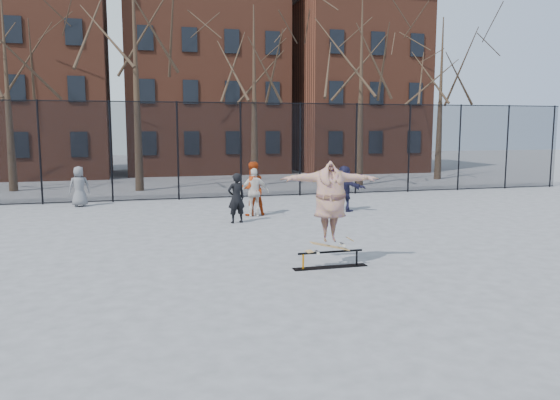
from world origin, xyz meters
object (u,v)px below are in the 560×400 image
object	(u,v)px
skateboard	(330,248)
bystander_black	(236,198)
skater	(330,206)
bystander_grey	(79,186)
bystander_red	(252,189)
skate_rail	(330,261)
bystander_white	(255,192)
bystander_navy	(344,188)

from	to	relation	value
skateboard	bystander_black	bearing A→B (deg)	98.93
skater	bystander_grey	xyz separation A→B (m)	(-5.96, 10.84, -0.56)
bystander_grey	bystander_red	world-z (taller)	bystander_red
bystander_red	bystander_grey	bearing A→B (deg)	-40.69
skateboard	bystander_black	distance (m)	5.95
skate_rail	skateboard	xyz separation A→B (m)	(-0.02, 0.00, 0.27)
skate_rail	bystander_white	world-z (taller)	bystander_white
bystander_black	bystander_navy	distance (m)	4.35
skater	bystander_navy	bearing A→B (deg)	75.78
bystander_grey	bystander_black	xyz separation A→B (m)	(5.04, -4.97, 0.02)
bystander_grey	bystander_black	bearing A→B (deg)	128.00
bystander_black	bystander_navy	world-z (taller)	bystander_navy
bystander_grey	bystander_red	bearing A→B (deg)	140.13
skater	bystander_black	world-z (taller)	skater
skateboard	bystander_white	size ratio (longest dim) A/B	0.56
skateboard	bystander_grey	world-z (taller)	bystander_grey
bystander_black	bystander_navy	bearing A→B (deg)	-174.57
skate_rail	skateboard	distance (m)	0.27
skater	bystander_white	world-z (taller)	skater
skater	bystander_white	size ratio (longest dim) A/B	1.29
bystander_red	bystander_white	world-z (taller)	bystander_red
bystander_white	bystander_navy	bearing A→B (deg)	-171.62
skateboard	bystander_red	world-z (taller)	bystander_red
bystander_white	bystander_navy	size ratio (longest dim) A/B	1.00
bystander_grey	bystander_navy	size ratio (longest dim) A/B	0.94
skate_rail	bystander_red	size ratio (longest dim) A/B	0.90
skate_rail	bystander_red	world-z (taller)	bystander_red
bystander_grey	bystander_navy	distance (m)	9.86
skate_rail	bystander_red	xyz separation A→B (m)	(-0.16, 7.13, 0.77)
skate_rail	skater	world-z (taller)	skater
bystander_black	bystander_white	bearing A→B (deg)	-139.87
bystander_black	bystander_navy	xyz separation A→B (m)	(4.14, 1.36, 0.03)
bystander_grey	skateboard	bearing A→B (deg)	111.44
skate_rail	bystander_navy	xyz separation A→B (m)	(3.20, 7.23, 0.67)
bystander_red	bystander_white	distance (m)	0.21
skateboard	bystander_black	xyz separation A→B (m)	(-0.92, 5.87, 0.37)
skater	bystander_navy	size ratio (longest dim) A/B	1.29
skater	bystander_black	bearing A→B (deg)	108.69
skater	bystander_navy	world-z (taller)	skater
bystander_red	skater	bearing A→B (deg)	82.97
bystander_grey	bystander_red	distance (m)	6.89
bystander_grey	bystander_navy	bearing A→B (deg)	151.15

